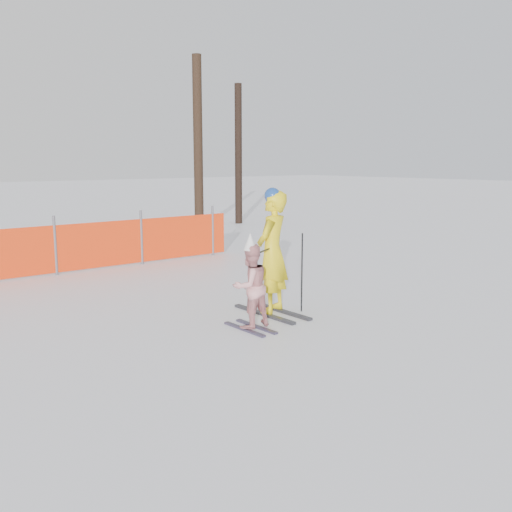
% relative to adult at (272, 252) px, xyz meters
% --- Properties ---
extents(ground, '(120.00, 120.00, 0.00)m').
position_rel_adult_xyz_m(ground, '(-0.50, -0.71, -0.99)').
color(ground, white).
rests_on(ground, ground).
extents(adult, '(0.82, 1.38, 1.97)m').
position_rel_adult_xyz_m(adult, '(0.00, 0.00, 0.00)').
color(adult, black).
rests_on(adult, ground).
extents(child, '(0.58, 0.87, 1.38)m').
position_rel_adult_xyz_m(child, '(-0.79, -0.43, -0.35)').
color(child, black).
rests_on(child, ground).
extents(ski_poles, '(1.14, 0.33, 1.26)m').
position_rel_adult_xyz_m(ski_poles, '(0.16, -0.21, -0.22)').
color(ski_poles, black).
rests_on(ski_poles, ground).
extents(tree_trunks, '(2.60, 1.06, 5.83)m').
position_rel_adult_xyz_m(tree_trunks, '(6.11, 10.13, 1.80)').
color(tree_trunks, black).
rests_on(tree_trunks, ground).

